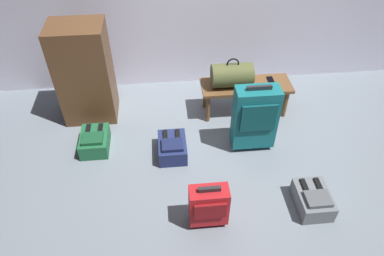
{
  "coord_description": "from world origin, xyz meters",
  "views": [
    {
      "loc": [
        -0.53,
        -2.29,
        2.62
      ],
      "look_at": [
        -0.27,
        0.35,
        0.25
      ],
      "focal_mm": 33.03,
      "sensor_mm": 36.0,
      "label": 1
    }
  ],
  "objects": [
    {
      "name": "backpack_navy",
      "position": [
        -0.48,
        0.25,
        0.09
      ],
      "size": [
        0.28,
        0.38,
        0.21
      ],
      "color": "navy",
      "rests_on": "ground"
    },
    {
      "name": "bench",
      "position": [
        0.38,
        0.87,
        0.32
      ],
      "size": [
        1.0,
        0.36,
        0.38
      ],
      "color": "brown",
      "rests_on": "ground"
    },
    {
      "name": "duffel_bag_olive",
      "position": [
        0.21,
        0.87,
        0.51
      ],
      "size": [
        0.44,
        0.26,
        0.34
      ],
      "color": "#51562D",
      "rests_on": "bench"
    },
    {
      "name": "suitcase_upright_teal",
      "position": [
        0.35,
        0.29,
        0.39
      ],
      "size": [
        0.43,
        0.23,
        0.76
      ],
      "color": "#14666B",
      "rests_on": "ground"
    },
    {
      "name": "backpack_green",
      "position": [
        -1.27,
        0.42,
        0.09
      ],
      "size": [
        0.28,
        0.38,
        0.21
      ],
      "color": "#1E6038",
      "rests_on": "ground"
    },
    {
      "name": "side_cabinet",
      "position": [
        -1.36,
        0.99,
        0.55
      ],
      "size": [
        0.56,
        0.44,
        1.1
      ],
      "color": "brown",
      "rests_on": "ground"
    },
    {
      "name": "backpack_grey",
      "position": [
        0.71,
        -0.52,
        0.09
      ],
      "size": [
        0.28,
        0.38,
        0.21
      ],
      "color": "slate",
      "rests_on": "ground"
    },
    {
      "name": "suitcase_small_red",
      "position": [
        -0.23,
        -0.59,
        0.24
      ],
      "size": [
        0.32,
        0.19,
        0.46
      ],
      "color": "red",
      "rests_on": "ground"
    },
    {
      "name": "cell_phone",
      "position": [
        0.67,
        0.91,
        0.38
      ],
      "size": [
        0.07,
        0.14,
        0.01
      ],
      "color": "black",
      "rests_on": "bench"
    },
    {
      "name": "ground_plane",
      "position": [
        0.0,
        0.0,
        0.0
      ],
      "size": [
        6.6,
        6.6,
        0.0
      ],
      "primitive_type": "plane",
      "color": "slate"
    }
  ]
}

